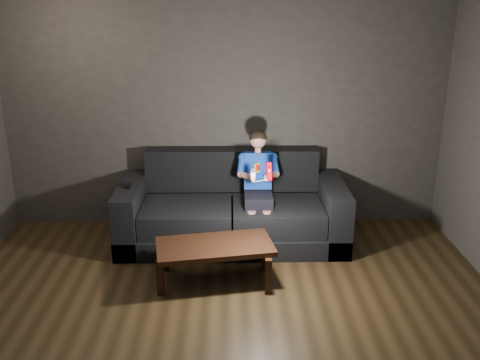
{
  "coord_description": "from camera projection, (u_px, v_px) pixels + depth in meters",
  "views": [
    {
      "loc": [
        0.06,
        -3.46,
        2.58
      ],
      "look_at": [
        0.15,
        1.55,
        0.85
      ],
      "focal_mm": 40.0,
      "sensor_mm": 36.0,
      "label": 1
    }
  ],
  "objects": [
    {
      "name": "back_wall",
      "position": [
        225.0,
        111.0,
        6.04
      ],
      "size": [
        5.0,
        0.04,
        2.7
      ],
      "primitive_type": "cube",
      "color": "#342F2D",
      "rests_on": "ground"
    },
    {
      "name": "wii_remote_black",
      "position": [
        128.0,
        185.0,
        5.66
      ],
      "size": [
        0.05,
        0.17,
        0.03
      ],
      "color": "black",
      "rests_on": "sofa"
    },
    {
      "name": "coffee_table",
      "position": [
        215.0,
        249.0,
        4.99
      ],
      "size": [
        1.15,
        0.71,
        0.39
      ],
      "color": "black",
      "rests_on": "floor"
    },
    {
      "name": "floor",
      "position": [
        224.0,
        350.0,
        4.11
      ],
      "size": [
        5.0,
        5.0,
        0.0
      ],
      "primitive_type": "plane",
      "color": "black",
      "rests_on": "ground"
    },
    {
      "name": "child",
      "position": [
        258.0,
        177.0,
        5.67
      ],
      "size": [
        0.44,
        0.54,
        1.09
      ],
      "color": "black",
      "rests_on": "sofa"
    },
    {
      "name": "nunchuk_white",
      "position": [
        253.0,
        175.0,
        5.23
      ],
      "size": [
        0.06,
        0.09,
        0.14
      ],
      "color": "silver",
      "rests_on": "child"
    },
    {
      "name": "wii_remote_red",
      "position": [
        269.0,
        171.0,
        5.21
      ],
      "size": [
        0.06,
        0.08,
        0.18
      ],
      "color": "red",
      "rests_on": "child"
    },
    {
      "name": "sofa",
      "position": [
        232.0,
        214.0,
        5.89
      ],
      "size": [
        2.44,
        1.06,
        0.94
      ],
      "color": "black",
      "rests_on": "floor"
    }
  ]
}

